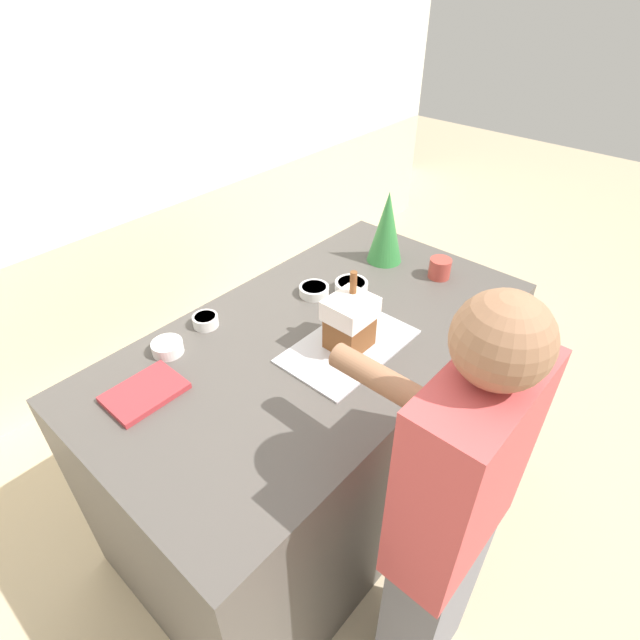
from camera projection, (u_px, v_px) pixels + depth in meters
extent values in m
plane|color=#C6B28E|center=(319.00, 490.00, 2.40)|extent=(12.00, 12.00, 0.00)
cube|color=white|center=(32.00, 127.00, 2.73)|extent=(8.00, 0.05, 2.60)
cube|color=beige|center=(103.00, 280.00, 3.07)|extent=(6.00, 0.60, 0.90)
cube|color=#514C47|center=(319.00, 423.00, 2.11)|extent=(1.71, 0.93, 0.96)
cube|color=silver|center=(349.00, 346.00, 1.76)|extent=(0.48, 0.29, 0.01)
cube|color=brown|center=(349.00, 332.00, 1.72)|extent=(0.14, 0.13, 0.12)
cube|color=white|center=(350.00, 309.00, 1.66)|extent=(0.16, 0.14, 0.07)
cylinder|color=brown|center=(353.00, 282.00, 1.65)|extent=(0.02, 0.02, 0.08)
cone|color=#33843D|center=(387.00, 227.00, 2.16)|extent=(0.16, 0.16, 0.32)
cylinder|color=silver|center=(351.00, 287.00, 2.04)|extent=(0.14, 0.14, 0.04)
cylinder|color=yellow|center=(351.00, 283.00, 2.03)|extent=(0.11, 0.11, 0.01)
cylinder|color=silver|center=(206.00, 321.00, 1.85)|extent=(0.09, 0.09, 0.04)
cylinder|color=red|center=(205.00, 317.00, 1.84)|extent=(0.08, 0.08, 0.01)
cylinder|color=silver|center=(314.00, 290.00, 2.02)|extent=(0.12, 0.12, 0.04)
cylinder|color=#4770DB|center=(314.00, 287.00, 2.01)|extent=(0.10, 0.10, 0.01)
cylinder|color=white|center=(168.00, 347.00, 1.73)|extent=(0.11, 0.11, 0.04)
cylinder|color=brown|center=(167.00, 344.00, 1.72)|extent=(0.09, 0.09, 0.01)
cube|color=#B23338|center=(145.00, 392.00, 1.57)|extent=(0.23, 0.17, 0.02)
cylinder|color=#B24238|center=(440.00, 268.00, 2.11)|extent=(0.09, 0.09, 0.09)
cube|color=slate|center=(429.00, 599.00, 1.63)|extent=(0.32, 0.18, 0.77)
cube|color=#CC4C4C|center=(466.00, 469.00, 1.22)|extent=(0.41, 0.19, 0.61)
sphere|color=#996B4C|center=(502.00, 340.00, 0.97)|extent=(0.21, 0.21, 0.21)
cylinder|color=#996B4C|center=(400.00, 390.00, 1.25)|extent=(0.07, 0.41, 0.07)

